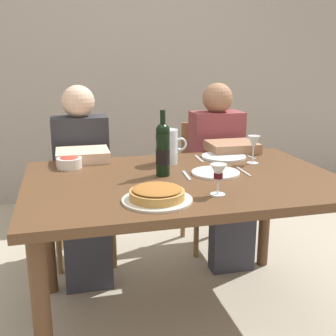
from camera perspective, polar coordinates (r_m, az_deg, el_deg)
The scene contains 19 objects.
ground_plane at distance 2.33m, azimuth 1.99°, elevation -19.53°, with size 8.00×8.00×0.00m, color #B2A893.
back_wall at distance 3.99m, azimuth -6.67°, elevation 15.98°, with size 8.00×0.10×2.80m, color #A3998E.
dining_table at distance 2.03m, azimuth 2.15°, elevation -3.81°, with size 1.50×1.00×0.76m.
wine_bottle at distance 2.01m, azimuth -0.71°, elevation 2.57°, with size 0.07×0.07×0.32m.
water_pitcher at distance 2.25m, azimuth -0.11°, elevation 2.68°, with size 0.17×0.12×0.19m.
baked_tart at distance 1.67m, azimuth -1.50°, elevation -3.66°, with size 0.29×0.29×0.06m.
salad_bowl at distance 2.23m, azimuth -13.37°, elevation 0.83°, with size 0.13×0.13×0.06m.
wine_glass_left_diner at distance 1.74m, azimuth 6.90°, elevation -0.72°, with size 0.07×0.07×0.13m.
wine_glass_right_diner at distance 2.29m, azimuth 11.65°, elevation 3.30°, with size 0.07×0.07×0.15m.
dinner_plate_left_setting at distance 2.08m, azimuth 6.53°, elevation -0.65°, with size 0.24×0.24×0.01m, color white.
dinner_plate_right_setting at distance 2.42m, azimuth 7.65°, elevation 1.56°, with size 0.26×0.26×0.01m, color silver.
fork_left_setting at distance 2.03m, azimuth 2.56°, elevation -1.03°, with size 0.16×0.01×0.01m, color silver.
knife_left_setting at distance 2.13m, azimuth 10.30°, elevation -0.47°, with size 0.18×0.01×0.01m, color silver.
knife_right_setting at distance 2.48m, azimuth 10.87°, elevation 1.67°, with size 0.18×0.01×0.01m, color silver.
spoon_right_setting at distance 2.37m, azimuth 4.28°, elevation 1.28°, with size 0.16×0.01×0.01m, color silver.
chair_left at distance 2.84m, azimuth -11.69°, elevation -2.25°, with size 0.40×0.40×0.87m.
diner_left at distance 2.58m, azimuth -11.59°, elevation -1.23°, with size 0.34×0.50×1.16m.
chair_right at distance 3.01m, azimuth 5.68°, elevation -1.03°, with size 0.41×0.41×0.87m.
diner_right at distance 2.76m, azimuth 7.35°, elevation 0.04°, with size 0.34×0.50×1.16m.
Camera 1 is at (-0.55, -1.84, 1.32)m, focal length 44.49 mm.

